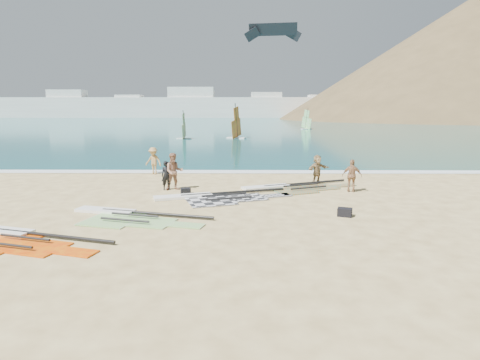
{
  "coord_description": "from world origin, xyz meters",
  "views": [
    {
      "loc": [
        1.16,
        -13.74,
        4.23
      ],
      "look_at": [
        0.98,
        4.0,
        1.0
      ],
      "focal_mm": 30.0,
      "sensor_mm": 36.0,
      "label": 1
    }
  ],
  "objects_px": {
    "gear_bag_far": "(345,212)",
    "person_wetsuit": "(167,176)",
    "beachgoer_mid": "(153,161)",
    "rig_green": "(125,216)",
    "beachgoer_left": "(174,172)",
    "beachgoer_back": "(352,176)",
    "rig_orange": "(292,187)",
    "gear_bag_near": "(186,191)",
    "rig_red": "(16,239)",
    "rig_grey": "(213,197)",
    "beachgoer_right": "(317,169)"
  },
  "relations": [
    {
      "from": "gear_bag_near",
      "to": "beachgoer_mid",
      "type": "relative_size",
      "value": 0.27
    },
    {
      "from": "rig_green",
      "to": "person_wetsuit",
      "type": "relative_size",
      "value": 3.87
    },
    {
      "from": "gear_bag_far",
      "to": "beachgoer_mid",
      "type": "bearing_deg",
      "value": 134.41
    },
    {
      "from": "rig_red",
      "to": "beachgoer_right",
      "type": "height_order",
      "value": "beachgoer_right"
    },
    {
      "from": "gear_bag_far",
      "to": "rig_green",
      "type": "bearing_deg",
      "value": -178.26
    },
    {
      "from": "beachgoer_mid",
      "to": "rig_green",
      "type": "bearing_deg",
      "value": -63.92
    },
    {
      "from": "rig_red",
      "to": "beachgoer_left",
      "type": "relative_size",
      "value": 2.9
    },
    {
      "from": "rig_green",
      "to": "gear_bag_far",
      "type": "relative_size",
      "value": 10.64
    },
    {
      "from": "rig_green",
      "to": "gear_bag_far",
      "type": "bearing_deg",
      "value": 16.25
    },
    {
      "from": "rig_grey",
      "to": "beachgoer_right",
      "type": "relative_size",
      "value": 4.11
    },
    {
      "from": "gear_bag_far",
      "to": "beachgoer_right",
      "type": "relative_size",
      "value": 0.34
    },
    {
      "from": "beachgoer_left",
      "to": "beachgoer_back",
      "type": "bearing_deg",
      "value": -18.44
    },
    {
      "from": "rig_red",
      "to": "beachgoer_mid",
      "type": "relative_size",
      "value": 3.24
    },
    {
      "from": "rig_grey",
      "to": "beachgoer_back",
      "type": "distance_m",
      "value": 7.09
    },
    {
      "from": "rig_orange",
      "to": "gear_bag_far",
      "type": "height_order",
      "value": "gear_bag_far"
    },
    {
      "from": "beachgoer_back",
      "to": "rig_grey",
      "type": "bearing_deg",
      "value": 27.37
    },
    {
      "from": "beachgoer_right",
      "to": "gear_bag_near",
      "type": "bearing_deg",
      "value": 168.82
    },
    {
      "from": "rig_green",
      "to": "person_wetsuit",
      "type": "xyz_separation_m",
      "value": [
        0.64,
        5.3,
        0.7
      ]
    },
    {
      "from": "rig_grey",
      "to": "gear_bag_far",
      "type": "bearing_deg",
      "value": -48.85
    },
    {
      "from": "gear_bag_far",
      "to": "person_wetsuit",
      "type": "height_order",
      "value": "person_wetsuit"
    },
    {
      "from": "gear_bag_far",
      "to": "beachgoer_left",
      "type": "distance_m",
      "value": 9.12
    },
    {
      "from": "rig_red",
      "to": "beachgoer_right",
      "type": "xyz_separation_m",
      "value": [
        11.49,
        9.96,
        0.76
      ]
    },
    {
      "from": "gear_bag_far",
      "to": "person_wetsuit",
      "type": "xyz_separation_m",
      "value": [
        -7.96,
        5.04,
        0.59
      ]
    },
    {
      "from": "rig_grey",
      "to": "rig_red",
      "type": "xyz_separation_m",
      "value": [
        -5.94,
        -6.09,
        -0.0
      ]
    },
    {
      "from": "rig_grey",
      "to": "beachgoer_right",
      "type": "distance_m",
      "value": 6.82
    },
    {
      "from": "beachgoer_back",
      "to": "rig_green",
      "type": "bearing_deg",
      "value": 40.79
    },
    {
      "from": "rig_orange",
      "to": "beachgoer_right",
      "type": "xyz_separation_m",
      "value": [
        1.57,
        1.47,
        0.76
      ]
    },
    {
      "from": "rig_grey",
      "to": "rig_red",
      "type": "bearing_deg",
      "value": -153.34
    },
    {
      "from": "rig_orange",
      "to": "gear_bag_far",
      "type": "xyz_separation_m",
      "value": [
        1.43,
        -5.5,
        0.11
      ]
    },
    {
      "from": "person_wetsuit",
      "to": "beachgoer_back",
      "type": "distance_m",
      "value": 9.44
    },
    {
      "from": "gear_bag_far",
      "to": "person_wetsuit",
      "type": "bearing_deg",
      "value": 147.65
    },
    {
      "from": "person_wetsuit",
      "to": "beachgoer_right",
      "type": "xyz_separation_m",
      "value": [
        8.11,
        1.93,
        0.05
      ]
    },
    {
      "from": "beachgoer_left",
      "to": "beachgoer_mid",
      "type": "bearing_deg",
      "value": 97.99
    },
    {
      "from": "rig_grey",
      "to": "beachgoer_mid",
      "type": "relative_size",
      "value": 3.84
    },
    {
      "from": "gear_bag_far",
      "to": "gear_bag_near",
      "type": "bearing_deg",
      "value": 149.31
    },
    {
      "from": "beachgoer_back",
      "to": "beachgoer_mid",
      "type": "bearing_deg",
      "value": -10.45
    },
    {
      "from": "rig_red",
      "to": "beachgoer_left",
      "type": "distance_m",
      "value": 8.9
    },
    {
      "from": "rig_orange",
      "to": "person_wetsuit",
      "type": "relative_size",
      "value": 4.19
    },
    {
      "from": "rig_red",
      "to": "beachgoer_mid",
      "type": "height_order",
      "value": "beachgoer_mid"
    },
    {
      "from": "gear_bag_far",
      "to": "beachgoer_left",
      "type": "xyz_separation_m",
      "value": [
        -7.57,
        5.02,
        0.8
      ]
    },
    {
      "from": "gear_bag_near",
      "to": "gear_bag_far",
      "type": "relative_size",
      "value": 0.85
    },
    {
      "from": "rig_orange",
      "to": "person_wetsuit",
      "type": "xyz_separation_m",
      "value": [
        -6.54,
        -0.46,
        0.7
      ]
    },
    {
      "from": "person_wetsuit",
      "to": "beachgoer_back",
      "type": "xyz_separation_m",
      "value": [
        9.43,
        -0.43,
        0.08
      ]
    },
    {
      "from": "rig_orange",
      "to": "gear_bag_far",
      "type": "distance_m",
      "value": 5.68
    },
    {
      "from": "rig_green",
      "to": "gear_bag_near",
      "type": "relative_size",
      "value": 12.46
    },
    {
      "from": "beachgoer_left",
      "to": "beachgoer_back",
      "type": "xyz_separation_m",
      "value": [
        9.04,
        -0.41,
        -0.14
      ]
    },
    {
      "from": "rig_green",
      "to": "rig_red",
      "type": "distance_m",
      "value": 3.87
    },
    {
      "from": "rig_grey",
      "to": "beachgoer_mid",
      "type": "xyz_separation_m",
      "value": [
        -4.33,
        6.84,
        0.81
      ]
    },
    {
      "from": "gear_bag_near",
      "to": "rig_red",
      "type": "bearing_deg",
      "value": -122.48
    },
    {
      "from": "rig_green",
      "to": "gear_bag_far",
      "type": "xyz_separation_m",
      "value": [
        8.6,
        0.26,
        0.11
      ]
    }
  ]
}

